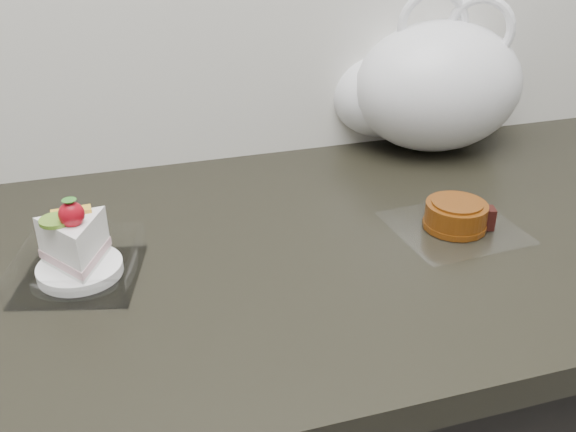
{
  "coord_description": "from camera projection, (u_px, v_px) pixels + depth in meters",
  "views": [
    {
      "loc": [
        -0.11,
        0.98,
        1.33
      ],
      "look_at": [
        0.1,
        1.69,
        0.94
      ],
      "focal_mm": 40.0,
      "sensor_mm": 36.0,
      "label": 1
    }
  ],
  "objects": [
    {
      "name": "plastic_bag",
      "position": [
        427.0,
        87.0,
        1.12
      ],
      "size": [
        0.38,
        0.32,
        0.28
      ],
      "rotation": [
        0.0,
        0.0,
        -0.37
      ],
      "color": "white",
      "rests_on": "counter"
    },
    {
      "name": "mooncake_wrap",
      "position": [
        457.0,
        218.0,
        0.89
      ],
      "size": [
        0.18,
        0.17,
        0.04
      ],
      "rotation": [
        0.0,
        0.0,
        0.23
      ],
      "color": "white",
      "rests_on": "counter"
    },
    {
      "name": "cake_tray",
      "position": [
        78.0,
        256.0,
        0.77
      ],
      "size": [
        0.17,
        0.17,
        0.11
      ],
      "rotation": [
        0.0,
        0.0,
        -0.26
      ],
      "color": "white",
      "rests_on": "counter"
    }
  ]
}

